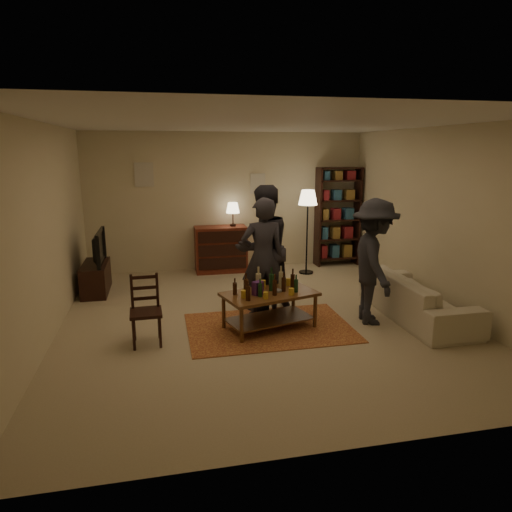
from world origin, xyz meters
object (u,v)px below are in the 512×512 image
object	(u,v)px
dining_chair	(146,307)
tv_stand	(96,270)
sofa	(417,297)
person_by_sofa	(374,262)
bookshelf	(338,216)
floor_lamp	(308,203)
coffee_table	(269,298)
person_right	(263,248)
person_left	(263,258)
dresser	(221,248)

from	to	relation	value
dining_chair	tv_stand	xyz separation A→B (m)	(-0.87, 2.30, -0.08)
tv_stand	sofa	bearing A→B (deg)	-25.34
dining_chair	person_by_sofa	distance (m)	3.09
tv_stand	bookshelf	bearing A→B (deg)	11.80
floor_lamp	coffee_table	bearing A→B (deg)	-118.06
floor_lamp	person_right	xyz separation A→B (m)	(-1.29, -1.80, -0.44)
coffee_table	person_right	world-z (taller)	person_right
coffee_table	sofa	world-z (taller)	coffee_table
person_right	dining_chair	bearing A→B (deg)	6.16
bookshelf	person_left	world-z (taller)	bookshelf
person_left	person_by_sofa	bearing A→B (deg)	157.60
floor_lamp	sofa	xyz separation A→B (m)	(0.79, -2.64, -1.07)
floor_lamp	person_right	world-z (taller)	person_right
person_by_sofa	floor_lamp	bearing A→B (deg)	12.07
dresser	bookshelf	bearing A→B (deg)	1.57
tv_stand	sofa	world-z (taller)	tv_stand
bookshelf	sofa	xyz separation A→B (m)	(-0.05, -3.18, -0.73)
person_left	person_right	size ratio (longest dim) A/B	0.92
person_left	person_by_sofa	xyz separation A→B (m)	(1.43, -0.57, 0.00)
person_right	sofa	bearing A→B (deg)	135.30
coffee_table	person_right	distance (m)	0.95
sofa	person_left	size ratio (longest dim) A/B	1.21
bookshelf	person_right	bearing A→B (deg)	-132.16
dresser	person_by_sofa	size ratio (longest dim) A/B	0.79
sofa	person_right	xyz separation A→B (m)	(-2.07, 0.84, 0.63)
dining_chair	bookshelf	xyz separation A→B (m)	(3.82, 3.28, 0.57)
sofa	floor_lamp	bearing A→B (deg)	16.64
tv_stand	coffee_table	bearing A→B (deg)	-41.14
floor_lamp	person_by_sofa	bearing A→B (deg)	-88.43
sofa	person_by_sofa	xyz separation A→B (m)	(-0.72, -0.03, 0.56)
sofa	person_left	xyz separation A→B (m)	(-2.14, 0.54, 0.56)
dresser	person_left	distance (m)	2.61
sofa	coffee_table	bearing A→B (deg)	88.94
bookshelf	person_by_sofa	size ratio (longest dim) A/B	1.17
dining_chair	dresser	distance (m)	3.49
coffee_table	tv_stand	xyz separation A→B (m)	(-2.47, 2.16, -0.05)
coffee_table	floor_lamp	world-z (taller)	floor_lamp
sofa	dining_chair	bearing A→B (deg)	91.46
dresser	sofa	size ratio (longest dim) A/B	0.65
coffee_table	tv_stand	bearing A→B (deg)	138.86
dining_chair	floor_lamp	size ratio (longest dim) A/B	0.55
tv_stand	bookshelf	distance (m)	4.84
coffee_table	bookshelf	bearing A→B (deg)	54.76
coffee_table	person_left	size ratio (longest dim) A/B	0.79
tv_stand	person_left	bearing A→B (deg)	-33.54
tv_stand	bookshelf	xyz separation A→B (m)	(4.69, 0.98, 0.65)
person_left	person_right	world-z (taller)	person_right
dresser	floor_lamp	size ratio (longest dim) A/B	0.84
person_right	person_by_sofa	bearing A→B (deg)	124.79
tv_stand	dresser	world-z (taller)	dresser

